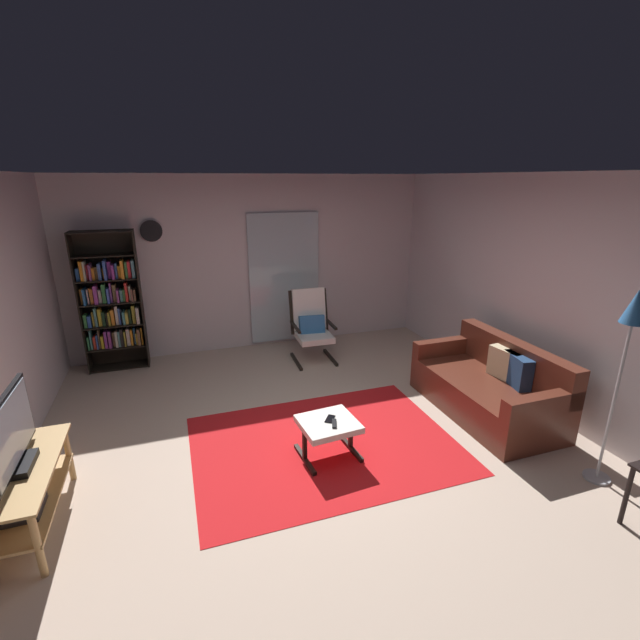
# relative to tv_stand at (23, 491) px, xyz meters

# --- Properties ---
(ground_plane) EXTENTS (7.02, 7.02, 0.00)m
(ground_plane) POSITION_rel_tv_stand_xyz_m (2.37, 0.41, -0.34)
(ground_plane) COLOR #C7AD98
(wall_back) EXTENTS (5.60, 0.06, 2.60)m
(wall_back) POSITION_rel_tv_stand_xyz_m (2.37, 3.31, 0.96)
(wall_back) COLOR silver
(wall_back) RESTS_ON ground
(wall_right) EXTENTS (0.06, 6.00, 2.60)m
(wall_right) POSITION_rel_tv_stand_xyz_m (5.07, 0.41, 0.96)
(wall_right) COLOR silver
(wall_right) RESTS_ON ground
(glass_door_panel) EXTENTS (1.10, 0.01, 2.00)m
(glass_door_panel) POSITION_rel_tv_stand_xyz_m (2.84, 3.25, 0.71)
(glass_door_panel) COLOR silver
(area_rug) EXTENTS (2.56, 1.90, 0.01)m
(area_rug) POSITION_rel_tv_stand_xyz_m (2.47, 0.33, -0.34)
(area_rug) COLOR red
(area_rug) RESTS_ON ground
(tv_stand) EXTENTS (0.48, 1.15, 0.53)m
(tv_stand) POSITION_rel_tv_stand_xyz_m (0.00, 0.00, 0.00)
(tv_stand) COLOR tan
(tv_stand) RESTS_ON ground
(television) EXTENTS (0.20, 0.87, 0.57)m
(television) POSITION_rel_tv_stand_xyz_m (0.00, 0.02, 0.45)
(television) COLOR black
(television) RESTS_ON tv_stand
(bookshelf_near_tv) EXTENTS (0.77, 0.30, 1.90)m
(bookshelf_near_tv) POSITION_rel_tv_stand_xyz_m (0.38, 3.07, 0.58)
(bookshelf_near_tv) COLOR black
(bookshelf_near_tv) RESTS_ON ground
(leather_sofa) EXTENTS (0.87, 1.72, 0.81)m
(leather_sofa) POSITION_rel_tv_stand_xyz_m (4.45, 0.35, -0.05)
(leather_sofa) COLOR #5C291D
(leather_sofa) RESTS_ON ground
(lounge_armchair) EXTENTS (0.58, 0.67, 1.02)m
(lounge_armchair) POSITION_rel_tv_stand_xyz_m (3.02, 2.48, 0.19)
(lounge_armchair) COLOR black
(lounge_armchair) RESTS_ON ground
(ottoman) EXTENTS (0.56, 0.52, 0.37)m
(ottoman) POSITION_rel_tv_stand_xyz_m (2.44, 0.15, -0.04)
(ottoman) COLOR white
(ottoman) RESTS_ON ground
(tv_remote) EXTENTS (0.09, 0.15, 0.02)m
(tv_remote) POSITION_rel_tv_stand_xyz_m (2.47, 0.08, 0.03)
(tv_remote) COLOR black
(tv_remote) RESTS_ON ottoman
(cell_phone) EXTENTS (0.14, 0.15, 0.01)m
(cell_phone) POSITION_rel_tv_stand_xyz_m (2.47, 0.17, 0.03)
(cell_phone) COLOR black
(cell_phone) RESTS_ON ottoman
(floor_lamp_by_sofa) EXTENTS (0.22, 0.22, 1.72)m
(floor_lamp_by_sofa) POSITION_rel_tv_stand_xyz_m (4.58, -0.94, 1.05)
(floor_lamp_by_sofa) COLOR #A5A5AD
(floor_lamp_by_sofa) RESTS_ON ground
(wall_clock) EXTENTS (0.29, 0.03, 0.29)m
(wall_clock) POSITION_rel_tv_stand_xyz_m (0.98, 3.24, 1.51)
(wall_clock) COLOR silver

